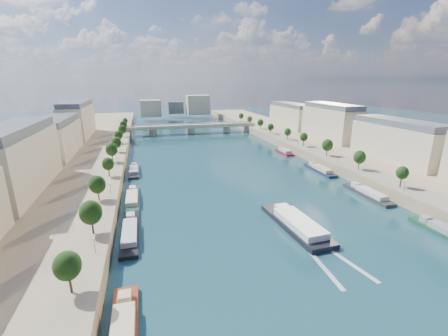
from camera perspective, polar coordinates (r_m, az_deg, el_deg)
ground at (r=150.50m, az=0.72°, el=-0.80°), size 700.00×700.00×0.00m
quay_left at (r=148.22m, az=-27.16°, el=-1.94°), size 44.00×520.00×5.00m
quay_right at (r=182.39m, az=23.07°, el=1.77°), size 44.00×520.00×5.00m
pave_left at (r=144.92m, az=-21.51°, el=-0.58°), size 14.00×520.00×0.10m
pave_right at (r=173.05m, az=19.23°, el=2.31°), size 14.00×520.00×0.10m
trees_left at (r=145.23m, az=-20.87°, el=1.75°), size 4.80×268.80×8.26m
trees_right at (r=178.96m, az=17.09°, el=4.73°), size 4.80×268.80×8.26m
lamps_left at (r=134.12m, az=-20.14°, el=-0.53°), size 0.36×200.36×4.28m
lamps_right at (r=174.06m, az=17.17°, el=3.50°), size 0.36×200.36×4.28m
buildings_left at (r=159.59m, az=-31.54°, el=3.84°), size 16.00×226.00×23.20m
buildings_right at (r=196.99m, az=24.41°, el=6.78°), size 16.00×226.00×23.20m
skyline at (r=361.53m, az=-8.46°, el=11.55°), size 79.00×42.00×22.00m
bridge at (r=260.76m, az=-6.31°, el=7.65°), size 112.00×12.00×8.15m
tour_barge at (r=98.11m, az=13.58°, el=-10.32°), size 10.69×31.56×4.22m
wake at (r=86.55m, az=18.87°, el=-15.60°), size 10.75×26.02×0.04m
moored_barges_left at (r=93.36m, az=-17.51°, el=-12.39°), size 5.00×160.01×3.60m
moored_barges_right at (r=131.47m, az=26.41°, el=-4.81°), size 5.00×162.16×3.60m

